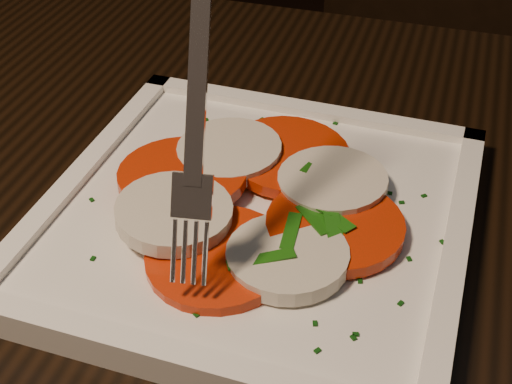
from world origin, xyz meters
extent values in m
cube|color=black|center=(0.18, -0.16, 0.73)|extent=(1.28, 0.93, 0.04)
cube|color=black|center=(0.27, 0.51, 0.45)|extent=(0.54, 0.54, 0.04)
cylinder|color=black|center=(0.04, 0.40, 0.21)|extent=(0.04, 0.04, 0.41)
cylinder|color=black|center=(0.38, 0.28, 0.21)|extent=(0.04, 0.04, 0.41)
cylinder|color=black|center=(0.17, 0.74, 0.21)|extent=(0.04, 0.04, 0.41)
cylinder|color=black|center=(0.50, 0.62, 0.21)|extent=(0.04, 0.04, 0.41)
cube|color=white|center=(0.17, -0.10, 0.76)|extent=(0.30, 0.30, 0.01)
cylinder|color=red|center=(0.16, -0.16, 0.77)|extent=(0.09, 0.09, 0.01)
cylinder|color=beige|center=(0.20, -0.15, 0.77)|extent=(0.07, 0.07, 0.01)
cylinder|color=red|center=(0.22, -0.12, 0.77)|extent=(0.09, 0.09, 0.01)
cylinder|color=beige|center=(0.22, -0.08, 0.77)|extent=(0.07, 0.07, 0.01)
cylinder|color=red|center=(0.18, -0.05, 0.77)|extent=(0.09, 0.09, 0.01)
cylinder|color=beige|center=(0.14, -0.06, 0.78)|extent=(0.07, 0.07, 0.01)
cylinder|color=red|center=(0.12, -0.09, 0.78)|extent=(0.09, 0.09, 0.01)
cylinder|color=beige|center=(0.12, -0.13, 0.78)|extent=(0.07, 0.07, 0.01)
cube|color=#1B5E10|center=(0.13, -0.09, 0.78)|extent=(0.04, 0.02, 0.00)
cube|color=#1B5E10|center=(0.21, -0.12, 0.78)|extent=(0.03, 0.03, 0.00)
cube|color=#1B5E10|center=(0.14, -0.09, 0.78)|extent=(0.03, 0.03, 0.00)
cube|color=#1B5E10|center=(0.22, -0.13, 0.78)|extent=(0.02, 0.04, 0.01)
cube|color=#1B5E10|center=(0.21, -0.08, 0.78)|extent=(0.04, 0.03, 0.01)
cube|color=#1B5E10|center=(0.22, -0.10, 0.78)|extent=(0.02, 0.04, 0.01)
cube|color=#1B5E10|center=(0.14, -0.08, 0.78)|extent=(0.03, 0.01, 0.00)
cube|color=#1B5E10|center=(0.22, -0.12, 0.78)|extent=(0.03, 0.03, 0.00)
cube|color=#1B5E10|center=(0.20, -0.13, 0.78)|extent=(0.01, 0.03, 0.00)
cube|color=#1B5E10|center=(0.18, -0.16, 0.78)|extent=(0.04, 0.02, 0.00)
cube|color=#0B3A0A|center=(0.26, -0.17, 0.77)|extent=(0.00, 0.00, 0.00)
cube|color=#0B3A0A|center=(0.25, -0.13, 0.77)|extent=(0.00, 0.00, 0.00)
cube|color=#0B3A0A|center=(0.27, -0.13, 0.77)|extent=(0.00, 0.00, 0.00)
cube|color=#0B3A0A|center=(0.20, -0.03, 0.77)|extent=(0.00, 0.00, 0.00)
cube|color=#0B3A0A|center=(0.15, -0.19, 0.77)|extent=(0.00, 0.00, 0.00)
cube|color=#0B3A0A|center=(0.15, -0.20, 0.77)|extent=(0.00, 0.00, 0.00)
cube|color=#0B3A0A|center=(0.24, -0.20, 0.77)|extent=(0.00, 0.00, 0.00)
cube|color=#0B3A0A|center=(0.22, -0.04, 0.77)|extent=(0.00, 0.00, 0.00)
cube|color=#0B3A0A|center=(0.22, -0.19, 0.77)|extent=(0.00, 0.00, 0.00)
cube|color=#0B3A0A|center=(0.24, -0.20, 0.77)|extent=(0.00, 0.00, 0.00)
cube|color=#0B3A0A|center=(0.29, -0.11, 0.77)|extent=(0.00, 0.00, 0.00)
cube|color=#0B3A0A|center=(0.09, -0.06, 0.77)|extent=(0.00, 0.00, 0.00)
cube|color=#0B3A0A|center=(0.23, -0.16, 0.77)|extent=(0.00, 0.00, 0.00)
cube|color=#0B3A0A|center=(0.07, -0.09, 0.77)|extent=(0.00, 0.00, 0.00)
cube|color=#0B3A0A|center=(0.08, -0.11, 0.77)|extent=(0.00, 0.00, 0.00)
cube|color=#0B3A0A|center=(0.22, -0.21, 0.77)|extent=(0.00, 0.00, 0.00)
cube|color=#0B3A0A|center=(0.15, 0.00, 0.77)|extent=(0.00, 0.00, 0.00)
cube|color=#0B3A0A|center=(0.21, 0.01, 0.77)|extent=(0.00, 0.00, 0.00)
cube|color=#0B3A0A|center=(0.11, -0.01, 0.77)|extent=(0.00, 0.00, 0.00)
cube|color=#0B3A0A|center=(0.08, -0.17, 0.77)|extent=(0.00, 0.00, 0.00)
cube|color=#0B3A0A|center=(0.24, -0.16, 0.77)|extent=(0.00, 0.00, 0.00)
cube|color=#0B3A0A|center=(0.12, -0.03, 0.77)|extent=(0.00, 0.00, 0.00)
cube|color=#0B3A0A|center=(0.06, -0.11, 0.77)|extent=(0.00, 0.00, 0.00)
cube|color=#0B3A0A|center=(0.25, -0.07, 0.77)|extent=(0.00, 0.00, 0.00)
cube|color=#0B3A0A|center=(0.26, -0.08, 0.77)|extent=(0.00, 0.00, 0.00)
cube|color=#0B3A0A|center=(0.10, -0.01, 0.77)|extent=(0.00, 0.00, 0.00)
cube|color=#0B3A0A|center=(0.21, -0.02, 0.77)|extent=(0.00, 0.00, 0.00)
cube|color=#0B3A0A|center=(0.12, -0.03, 0.77)|extent=(0.00, 0.00, 0.00)
cube|color=#0B3A0A|center=(0.28, -0.07, 0.77)|extent=(0.00, 0.00, 0.00)
camera|label=1|loc=(0.23, -0.45, 1.06)|focal=50.00mm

